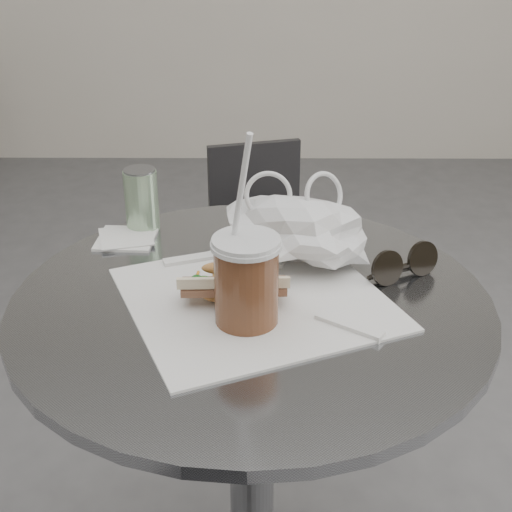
{
  "coord_description": "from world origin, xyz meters",
  "views": [
    {
      "loc": [
        0.01,
        -0.77,
        1.31
      ],
      "look_at": [
        0.01,
        0.25,
        0.79
      ],
      "focal_mm": 50.0,
      "sensor_mm": 36.0,
      "label": 1
    }
  ],
  "objects_px": {
    "banh_mi": "(234,283)",
    "sunglasses": "(404,266)",
    "drink_can": "(142,199)",
    "chair_far": "(265,274)",
    "cafe_table": "(252,433)",
    "iced_coffee": "(246,280)"
  },
  "relations": [
    {
      "from": "sunglasses",
      "to": "drink_can",
      "type": "xyz_separation_m",
      "value": [
        -0.46,
        0.19,
        0.04
      ]
    },
    {
      "from": "iced_coffee",
      "to": "banh_mi",
      "type": "bearing_deg",
      "value": 109.6
    },
    {
      "from": "banh_mi",
      "to": "sunglasses",
      "type": "relative_size",
      "value": 1.6
    },
    {
      "from": "cafe_table",
      "to": "chair_far",
      "type": "xyz_separation_m",
      "value": [
        0.03,
        0.89,
        -0.17
      ]
    },
    {
      "from": "drink_can",
      "to": "cafe_table",
      "type": "bearing_deg",
      "value": -51.4
    },
    {
      "from": "banh_mi",
      "to": "iced_coffee",
      "type": "bearing_deg",
      "value": -72.36
    },
    {
      "from": "banh_mi",
      "to": "sunglasses",
      "type": "distance_m",
      "value": 0.29
    },
    {
      "from": "iced_coffee",
      "to": "sunglasses",
      "type": "bearing_deg",
      "value": 28.61
    },
    {
      "from": "chair_far",
      "to": "sunglasses",
      "type": "relative_size",
      "value": 5.26
    },
    {
      "from": "cafe_table",
      "to": "iced_coffee",
      "type": "xyz_separation_m",
      "value": [
        -0.01,
        -0.07,
        0.35
      ]
    },
    {
      "from": "drink_can",
      "to": "sunglasses",
      "type": "bearing_deg",
      "value": -22.79
    },
    {
      "from": "chair_far",
      "to": "iced_coffee",
      "type": "relative_size",
      "value": 2.24
    },
    {
      "from": "drink_can",
      "to": "chair_far",
      "type": "bearing_deg",
      "value": 69.37
    },
    {
      "from": "cafe_table",
      "to": "banh_mi",
      "type": "relative_size",
      "value": 3.77
    },
    {
      "from": "cafe_table",
      "to": "sunglasses",
      "type": "bearing_deg",
      "value": 15.1
    },
    {
      "from": "chair_far",
      "to": "drink_can",
      "type": "height_order",
      "value": "drink_can"
    },
    {
      "from": "chair_far",
      "to": "iced_coffee",
      "type": "xyz_separation_m",
      "value": [
        -0.04,
        -0.97,
        0.51
      ]
    },
    {
      "from": "sunglasses",
      "to": "drink_can",
      "type": "bearing_deg",
      "value": 128.97
    },
    {
      "from": "banh_mi",
      "to": "sunglasses",
      "type": "height_order",
      "value": "banh_mi"
    },
    {
      "from": "cafe_table",
      "to": "iced_coffee",
      "type": "bearing_deg",
      "value": -94.58
    },
    {
      "from": "cafe_table",
      "to": "iced_coffee",
      "type": "height_order",
      "value": "iced_coffee"
    },
    {
      "from": "chair_far",
      "to": "sunglasses",
      "type": "xyz_separation_m",
      "value": [
        0.22,
        -0.83,
        0.46
      ]
    }
  ]
}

